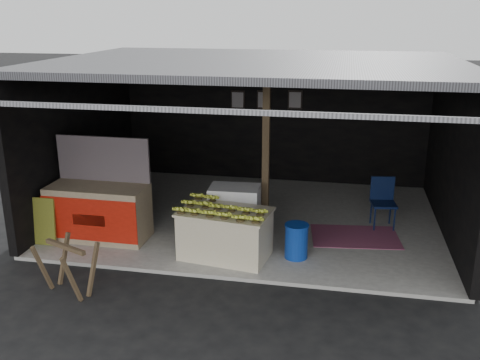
% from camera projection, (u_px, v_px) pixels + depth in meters
% --- Properties ---
extents(ground, '(80.00, 80.00, 0.00)m').
position_uv_depth(ground, '(226.00, 280.00, 7.97)').
color(ground, black).
rests_on(ground, ground).
extents(concrete_slab, '(7.00, 5.00, 0.06)m').
position_uv_depth(concrete_slab, '(254.00, 218.00, 10.30)').
color(concrete_slab, gray).
rests_on(concrete_slab, ground).
extents(shophouse, '(7.40, 7.29, 3.02)m').
position_uv_depth(shophouse, '(258.00, 108.00, 9.97)').
color(shophouse, black).
rests_on(shophouse, ground).
extents(banana_table, '(1.53, 1.07, 0.78)m').
position_uv_depth(banana_table, '(225.00, 234.00, 8.50)').
color(banana_table, beige).
rests_on(banana_table, concrete_slab).
extents(banana_pile, '(1.40, 0.96, 0.15)m').
position_uv_depth(banana_pile, '(225.00, 206.00, 8.36)').
color(banana_pile, yellow).
rests_on(banana_pile, banana_table).
extents(white_crate, '(0.86, 0.61, 0.93)m').
position_uv_depth(white_crate, '(234.00, 213.00, 9.18)').
color(white_crate, white).
rests_on(white_crate, concrete_slab).
extents(neighbor_stall, '(1.68, 0.77, 1.73)m').
position_uv_depth(neighbor_stall, '(99.00, 209.00, 9.19)').
color(neighbor_stall, '#998466').
rests_on(neighbor_stall, concrete_slab).
extents(green_signboard, '(0.54, 0.12, 0.82)m').
position_uv_depth(green_signboard, '(40.00, 221.00, 8.97)').
color(green_signboard, black).
rests_on(green_signboard, concrete_slab).
extents(sawhorse, '(0.87, 0.86, 0.75)m').
position_uv_depth(sawhorse, '(67.00, 263.00, 7.47)').
color(sawhorse, '#503E28').
rests_on(sawhorse, ground).
extents(water_barrel, '(0.37, 0.37, 0.54)m').
position_uv_depth(water_barrel, '(296.00, 242.00, 8.51)').
color(water_barrel, navy).
rests_on(water_barrel, concrete_slab).
extents(plastic_chair, '(0.49, 0.49, 0.91)m').
position_uv_depth(plastic_chair, '(383.00, 198.00, 9.70)').
color(plastic_chair, '#091332').
rests_on(plastic_chair, concrete_slab).
extents(magenta_rug, '(1.61, 1.17, 0.01)m').
position_uv_depth(magenta_rug, '(355.00, 236.00, 9.36)').
color(magenta_rug, '#741949').
rests_on(magenta_rug, concrete_slab).
extents(picture_frames, '(1.62, 0.04, 0.46)m').
position_uv_depth(picture_frames, '(265.00, 100.00, 12.00)').
color(picture_frames, black).
rests_on(picture_frames, shophouse).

